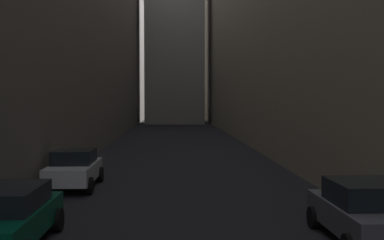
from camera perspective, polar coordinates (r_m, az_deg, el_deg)
name	(u,v)px	position (r m, az deg, el deg)	size (l,w,h in m)	color
ground_plane	(177,141)	(41.64, -1.86, -2.50)	(264.00, 264.00, 0.00)	black
building_block_left	(43,23)	(45.56, -17.60, 11.12)	(13.19, 108.00, 21.10)	#60594F
building_block_right	(291,7)	(45.71, 11.89, 13.28)	(10.23, 108.00, 24.44)	gray
parked_car_left_third	(7,216)	(12.29, -21.54, -10.80)	(1.93, 4.30, 1.49)	#05472D
parked_car_left_far	(74,168)	(19.71, -14.08, -5.70)	(1.90, 3.94, 1.56)	silver
parked_car_right_third	(366,211)	(12.73, 20.35, -10.31)	(2.06, 3.90, 1.54)	#4C4C51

